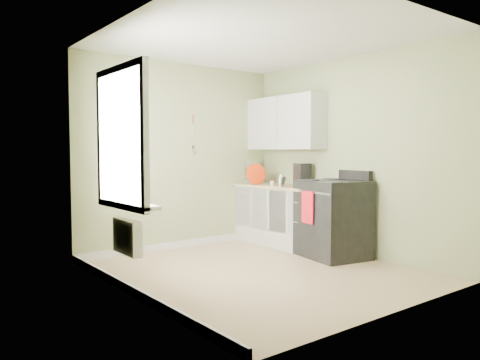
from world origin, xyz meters
TOP-DOWN VIEW (x-y plane):
  - floor at (0.00, 0.00)m, footprint 3.20×3.60m
  - ceiling at (0.00, 0.00)m, footprint 3.20×3.60m
  - wall_back at (0.00, 1.81)m, footprint 3.20×0.02m
  - wall_left at (-1.61, 0.00)m, footprint 0.02×3.60m
  - wall_right at (1.61, 0.00)m, footprint 0.02×3.60m
  - base_cabinets at (1.30, 1.00)m, footprint 0.60×1.60m
  - countertop at (1.29, 1.00)m, footprint 0.64×1.60m
  - upper_cabinets at (1.43, 1.10)m, footprint 0.35×1.40m
  - window at (-1.58, 0.30)m, footprint 0.06×1.14m
  - window_sill at (-1.51, 0.30)m, footprint 0.18×1.14m
  - radiator at (-1.54, 0.25)m, footprint 0.12×0.50m
  - wall_utensils at (0.20, 1.78)m, footprint 0.02×0.14m
  - stove at (1.28, -0.00)m, footprint 0.88×0.96m
  - stand_mixer at (1.26, 1.74)m, footprint 0.21×0.32m
  - kettle at (1.05, 0.78)m, footprint 0.18×0.10m
  - coffee_maker at (1.42, 0.73)m, footprint 0.23×0.24m
  - red_tray at (1.05, 1.35)m, footprint 0.33×0.12m
  - jar at (1.18, 1.12)m, footprint 0.07×0.07m
  - plant_a at (-1.50, 0.07)m, footprint 0.20×0.21m
  - plant_b at (-1.50, 0.22)m, footprint 0.19×0.21m
  - plant_c at (-1.50, 0.47)m, footprint 0.23×0.23m

SIDE VIEW (x-z plane):
  - floor at x=0.00m, z-range -0.02..0.00m
  - base_cabinets at x=1.30m, z-range 0.00..0.87m
  - stove at x=1.28m, z-range -0.06..1.10m
  - radiator at x=-1.54m, z-range 0.38..0.73m
  - window_sill at x=-1.51m, z-range 0.86..0.90m
  - countertop at x=1.29m, z-range 0.87..0.91m
  - jar at x=1.18m, z-range 0.91..0.99m
  - kettle at x=1.05m, z-range 0.91..1.09m
  - plant_c at x=-1.50m, z-range 0.90..1.20m
  - plant_b at x=-1.50m, z-range 0.90..1.20m
  - plant_a at x=-1.50m, z-range 0.90..1.23m
  - stand_mixer at x=1.26m, z-range 0.88..1.25m
  - coffee_maker at x=1.42m, z-range 0.90..1.23m
  - red_tray at x=1.05m, z-range 0.91..1.24m
  - wall_back at x=0.00m, z-range 0.00..2.70m
  - wall_left at x=-1.61m, z-range 0.00..2.70m
  - wall_right at x=1.61m, z-range 0.00..2.70m
  - window at x=-1.58m, z-range 0.83..2.27m
  - wall_utensils at x=0.20m, z-range 1.27..1.85m
  - upper_cabinets at x=1.43m, z-range 1.45..2.25m
  - ceiling at x=0.00m, z-range 2.70..2.72m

